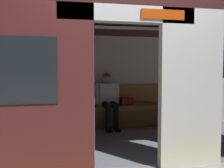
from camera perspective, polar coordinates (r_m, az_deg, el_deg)
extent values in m
cube|color=silver|center=(3.34, 17.97, -1.14)|extent=(0.85, 0.12, 2.06)
cube|color=black|center=(3.32, 18.14, 3.10)|extent=(0.47, 0.02, 0.55)
cube|color=black|center=(2.91, -23.57, 2.96)|extent=(1.10, 0.02, 0.76)
cube|color=silver|center=(3.10, 3.69, 15.97)|extent=(1.70, 0.16, 0.20)
cube|color=#BF3F0C|center=(3.15, 11.91, 15.71)|extent=(0.56, 0.02, 0.12)
cube|color=#351515|center=(4.42, -0.87, 14.32)|extent=(6.40, 2.84, 0.12)
cube|color=slate|center=(4.52, -0.84, -13.03)|extent=(6.08, 2.68, 0.01)
cube|color=silver|center=(5.67, -3.25, 0.84)|extent=(6.08, 0.10, 2.06)
cube|color=olive|center=(5.63, -3.16, -2.53)|extent=(3.52, 0.06, 0.45)
cube|color=white|center=(4.40, -0.87, 13.16)|extent=(4.48, 0.16, 0.03)
cube|color=olive|center=(5.45, -2.83, -5.59)|extent=(2.84, 0.44, 0.09)
cube|color=brown|center=(5.30, -2.51, -8.46)|extent=(2.84, 0.04, 0.39)
cube|color=silver|center=(5.42, -1.18, -2.49)|extent=(0.40, 0.26, 0.50)
sphere|color=tan|center=(5.39, -1.18, 1.15)|extent=(0.21, 0.21, 0.21)
sphere|color=brown|center=(5.40, -1.21, 1.54)|extent=(0.19, 0.19, 0.19)
cylinder|color=silver|center=(5.45, 1.29, -2.14)|extent=(0.08, 0.08, 0.44)
cylinder|color=silver|center=(5.33, -3.53, -2.27)|extent=(0.08, 0.08, 0.44)
cylinder|color=black|center=(5.28, 0.35, -4.84)|extent=(0.17, 0.41, 0.14)
cylinder|color=black|center=(5.23, -1.55, -4.92)|extent=(0.17, 0.41, 0.14)
cylinder|color=black|center=(5.14, 1.00, -8.11)|extent=(0.10, 0.10, 0.44)
cylinder|color=black|center=(5.09, -0.96, -8.23)|extent=(0.10, 0.10, 0.44)
cube|color=black|center=(5.14, 1.16, -10.71)|extent=(0.12, 0.23, 0.06)
cube|color=black|center=(5.09, -0.80, -10.85)|extent=(0.12, 0.23, 0.06)
cube|color=maroon|center=(5.54, 3.55, -4.09)|extent=(0.26, 0.14, 0.17)
cube|color=maroon|center=(5.47, 3.75, -4.28)|extent=(0.02, 0.01, 0.14)
cube|color=#33723F|center=(5.45, -5.66, -4.98)|extent=(0.19, 0.25, 0.03)
cylinder|color=silver|center=(3.51, -4.43, -0.93)|extent=(0.04, 0.04, 2.04)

